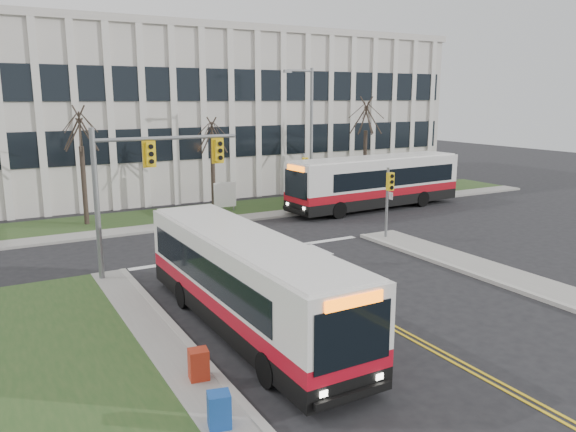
# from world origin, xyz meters

# --- Properties ---
(ground) EXTENTS (120.00, 120.00, 0.00)m
(ground) POSITION_xyz_m (0.00, 0.00, 0.00)
(ground) COLOR black
(ground) RESTS_ON ground
(sidewalk_west) EXTENTS (1.20, 26.00, 0.14)m
(sidewalk_west) POSITION_xyz_m (-7.00, -5.00, 0.07)
(sidewalk_west) COLOR #9E9B93
(sidewalk_west) RESTS_ON ground
(sidewalk_cross) EXTENTS (44.00, 1.60, 0.14)m
(sidewalk_cross) POSITION_xyz_m (5.00, 15.20, 0.07)
(sidewalk_cross) COLOR #9E9B93
(sidewalk_cross) RESTS_ON ground
(building_lawn) EXTENTS (44.00, 5.00, 0.12)m
(building_lawn) POSITION_xyz_m (5.00, 18.00, 0.06)
(building_lawn) COLOR #2A481F
(building_lawn) RESTS_ON ground
(office_building) EXTENTS (40.00, 16.00, 12.00)m
(office_building) POSITION_xyz_m (5.00, 30.00, 6.00)
(office_building) COLOR beige
(office_building) RESTS_ON ground
(mast_arm_signal) EXTENTS (6.11, 0.38, 6.20)m
(mast_arm_signal) POSITION_xyz_m (-5.62, 7.16, 4.26)
(mast_arm_signal) COLOR slate
(mast_arm_signal) RESTS_ON ground
(signal_pole_near) EXTENTS (0.34, 0.39, 3.80)m
(signal_pole_near) POSITION_xyz_m (7.20, 6.90, 2.50)
(signal_pole_near) COLOR slate
(signal_pole_near) RESTS_ON ground
(signal_pole_far) EXTENTS (0.34, 0.39, 3.80)m
(signal_pole_far) POSITION_xyz_m (7.20, 15.40, 2.50)
(signal_pole_far) COLOR slate
(signal_pole_far) RESTS_ON ground
(streetlight) EXTENTS (2.15, 0.25, 9.20)m
(streetlight) POSITION_xyz_m (8.03, 16.20, 5.19)
(streetlight) COLOR slate
(streetlight) RESTS_ON ground
(directory_sign) EXTENTS (1.50, 0.12, 2.00)m
(directory_sign) POSITION_xyz_m (2.50, 17.50, 1.17)
(directory_sign) COLOR slate
(directory_sign) RESTS_ON ground
(tree_left) EXTENTS (1.80, 1.80, 7.70)m
(tree_left) POSITION_xyz_m (-6.00, 18.00, 5.51)
(tree_left) COLOR #42352B
(tree_left) RESTS_ON ground
(tree_mid) EXTENTS (1.80, 1.80, 6.82)m
(tree_mid) POSITION_xyz_m (2.00, 18.20, 4.88)
(tree_mid) COLOR #42352B
(tree_mid) RESTS_ON ground
(tree_right) EXTENTS (1.80, 1.80, 8.25)m
(tree_right) POSITION_xyz_m (14.00, 18.00, 5.91)
(tree_right) COLOR #42352B
(tree_right) RESTS_ON ground
(bus_main) EXTENTS (2.58, 11.44, 3.04)m
(bus_main) POSITION_xyz_m (-4.21, -0.06, 1.52)
(bus_main) COLOR silver
(bus_main) RESTS_ON ground
(bus_cross) EXTENTS (12.91, 3.57, 3.40)m
(bus_cross) POSITION_xyz_m (11.89, 14.00, 1.70)
(bus_cross) COLOR silver
(bus_cross) RESTS_ON ground
(newspaper_box_blue) EXTENTS (0.59, 0.56, 0.95)m
(newspaper_box_blue) POSITION_xyz_m (-7.17, -4.96, 0.47)
(newspaper_box_blue) COLOR navy
(newspaper_box_blue) RESTS_ON ground
(newspaper_box_red) EXTENTS (0.56, 0.52, 0.95)m
(newspaper_box_red) POSITION_xyz_m (-6.80, -2.67, 0.47)
(newspaper_box_red) COLOR #AA2A15
(newspaper_box_red) RESTS_ON ground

